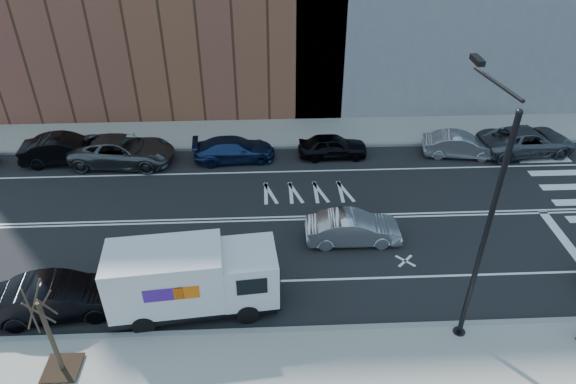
{
  "coord_description": "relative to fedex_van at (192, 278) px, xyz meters",
  "views": [
    {
      "loc": [
        0.17,
        -19.83,
        14.91
      ],
      "look_at": [
        1.06,
        0.21,
        1.4
      ],
      "focal_mm": 32.0,
      "sensor_mm": 36.0,
      "label": 1
    }
  ],
  "objects": [
    {
      "name": "ground",
      "position": [
        2.81,
        5.6,
        -1.53
      ],
      "size": [
        120.0,
        120.0,
        0.0
      ],
      "primitive_type": "plane",
      "color": "black",
      "rests_on": "ground"
    },
    {
      "name": "sidewalk_near",
      "position": [
        2.81,
        -3.2,
        -1.45
      ],
      "size": [
        44.0,
        3.6,
        0.15
      ],
      "primitive_type": "cube",
      "color": "gray",
      "rests_on": "ground"
    },
    {
      "name": "sidewalk_far",
      "position": [
        2.81,
        14.4,
        -1.45
      ],
      "size": [
        44.0,
        3.6,
        0.15
      ],
      "primitive_type": "cube",
      "color": "gray",
      "rests_on": "ground"
    },
    {
      "name": "curb_near",
      "position": [
        2.81,
        -1.4,
        -1.44
      ],
      "size": [
        44.0,
        0.25,
        0.17
      ],
      "primitive_type": "cube",
      "color": "gray",
      "rests_on": "ground"
    },
    {
      "name": "curb_far",
      "position": [
        2.81,
        12.6,
        -1.44
      ],
      "size": [
        44.0,
        0.25,
        0.17
      ],
      "primitive_type": "cube",
      "color": "gray",
      "rests_on": "ground"
    },
    {
      "name": "road_markings",
      "position": [
        2.81,
        5.6,
        -1.52
      ],
      "size": [
        40.0,
        8.6,
        0.01
      ],
      "primitive_type": null,
      "color": "white",
      "rests_on": "ground"
    },
    {
      "name": "streetlight",
      "position": [
        9.81,
        -1.31,
        3.55
      ],
      "size": [
        0.44,
        4.02,
        9.34
      ],
      "color": "black",
      "rests_on": "ground"
    },
    {
      "name": "street_tree",
      "position": [
        -4.19,
        -2.8,
        -0.08
      ],
      "size": [
        1.2,
        1.2,
        3.75
      ],
      "color": "black",
      "rests_on": "ground"
    },
    {
      "name": "fedex_van",
      "position": [
        0.0,
        0.0,
        0.0
      ],
      "size": [
        6.54,
        2.76,
        2.91
      ],
      "rotation": [
        0.0,
        0.0,
        0.1
      ],
      "color": "black",
      "rests_on": "ground"
    },
    {
      "name": "far_parked_b",
      "position": [
        -8.39,
        11.53,
        -0.73
      ],
      "size": [
        4.96,
        2.06,
        1.6
      ],
      "primitive_type": "imported",
      "rotation": [
        0.0,
        0.0,
        1.65
      ],
      "color": "black",
      "rests_on": "ground"
    },
    {
      "name": "far_parked_c",
      "position": [
        -5.19,
        11.26,
        -0.73
      ],
      "size": [
        5.9,
        3.08,
        1.59
      ],
      "primitive_type": "imported",
      "rotation": [
        0.0,
        0.0,
        1.49
      ],
      "color": "#484B4F",
      "rests_on": "ground"
    },
    {
      "name": "far_parked_d",
      "position": [
        1.05,
        11.36,
        -0.86
      ],
      "size": [
        4.72,
        2.2,
        1.33
      ],
      "primitive_type": "imported",
      "rotation": [
        0.0,
        0.0,
        1.64
      ],
      "color": "navy",
      "rests_on": "ground"
    },
    {
      "name": "far_parked_e",
      "position": [
        6.7,
        11.48,
        -0.86
      ],
      "size": [
        3.96,
        1.65,
        1.34
      ],
      "primitive_type": "imported",
      "rotation": [
        0.0,
        0.0,
        1.59
      ],
      "color": "black",
      "rests_on": "ground"
    },
    {
      "name": "far_parked_f",
      "position": [
        14.01,
        11.26,
        -0.84
      ],
      "size": [
        4.32,
        1.98,
        1.37
      ],
      "primitive_type": "imported",
      "rotation": [
        0.0,
        0.0,
        1.44
      ],
      "color": "#98989C",
      "rests_on": "ground"
    },
    {
      "name": "far_parked_g",
      "position": [
        18.01,
        11.45,
        -0.76
      ],
      "size": [
        5.72,
        3.08,
        1.53
      ],
      "primitive_type": "imported",
      "rotation": [
        0.0,
        0.0,
        1.67
      ],
      "color": "#505258",
      "rests_on": "ground"
    },
    {
      "name": "driving_sedan",
      "position": [
        6.7,
        3.79,
        -0.83
      ],
      "size": [
        4.26,
        1.49,
        1.4
      ],
      "primitive_type": "imported",
      "rotation": [
        0.0,
        0.0,
        1.57
      ],
      "color": "#B0B1B5",
      "rests_on": "ground"
    },
    {
      "name": "near_parked_rear_a",
      "position": [
        -5.09,
        -0.05,
        -0.73
      ],
      "size": [
        4.99,
        2.23,
        1.59
      ],
      "primitive_type": "imported",
      "rotation": [
        0.0,
        0.0,
        1.69
      ],
      "color": "black",
      "rests_on": "ground"
    }
  ]
}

